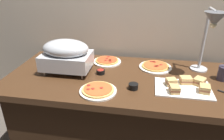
{
  "coord_description": "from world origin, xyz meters",
  "views": [
    {
      "loc": [
        0.14,
        -1.48,
        1.53
      ],
      "look_at": [
        -0.12,
        0.0,
        0.81
      ],
      "focal_mm": 33.94,
      "sensor_mm": 36.0,
      "label": 1
    }
  ],
  "objects": [
    {
      "name": "pizza_plate_raised_stand",
      "position": [
        -0.21,
        0.26,
        0.77
      ],
      "size": [
        0.25,
        0.25,
        0.03
      ],
      "color": "white",
      "rests_on": "buffet_table"
    },
    {
      "name": "utensil_holder",
      "position": [
        0.73,
        0.08,
        0.82
      ],
      "size": [
        0.08,
        0.08,
        0.23
      ],
      "color": "#383347",
      "rests_on": "buffet_table"
    },
    {
      "name": "sauce_cup_far",
      "position": [
        0.07,
        -0.18,
        0.78
      ],
      "size": [
        0.07,
        0.07,
        0.04
      ],
      "color": "black",
      "rests_on": "buffet_table"
    },
    {
      "name": "back_wall",
      "position": [
        0.0,
        0.5,
        1.2
      ],
      "size": [
        4.4,
        0.04,
        2.4
      ],
      "primitive_type": "cube",
      "color": "#B7A893",
      "rests_on": "ground_plane"
    },
    {
      "name": "pizza_plate_center",
      "position": [
        -0.17,
        -0.26,
        0.77
      ],
      "size": [
        0.26,
        0.26,
        0.03
      ],
      "color": "white",
      "rests_on": "buffet_table"
    },
    {
      "name": "pizza_plate_front",
      "position": [
        0.22,
        0.21,
        0.77
      ],
      "size": [
        0.28,
        0.28,
        0.03
      ],
      "color": "white",
      "rests_on": "buffet_table"
    },
    {
      "name": "sandwich_platter",
      "position": [
        0.43,
        -0.11,
        0.78
      ],
      "size": [
        0.39,
        0.26,
        0.06
      ],
      "color": "white",
      "rests_on": "buffet_table"
    },
    {
      "name": "sauce_cup_near",
      "position": [
        -0.21,
        0.02,
        0.78
      ],
      "size": [
        0.07,
        0.07,
        0.04
      ],
      "color": "black",
      "rests_on": "buffet_table"
    },
    {
      "name": "heat_lamp",
      "position": [
        0.58,
        0.11,
        1.16
      ],
      "size": [
        0.15,
        0.31,
        0.52
      ],
      "color": "#B7BABF",
      "rests_on": "buffet_table"
    },
    {
      "name": "chafing_dish",
      "position": [
        -0.49,
        0.01,
        0.91
      ],
      "size": [
        0.39,
        0.27,
        0.27
      ],
      "color": "#B7BABF",
      "rests_on": "buffet_table"
    },
    {
      "name": "buffet_table",
      "position": [
        0.0,
        0.0,
        0.39
      ],
      "size": [
        1.9,
        0.84,
        0.76
      ],
      "color": "#422816",
      "rests_on": "ground_plane"
    }
  ]
}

